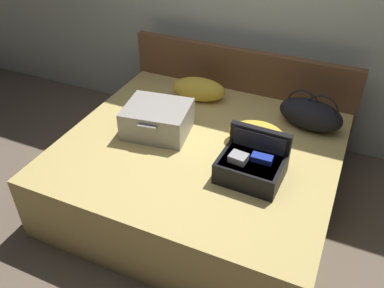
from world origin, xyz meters
The scene contains 9 objects.
ground_plane centered at (0.00, 0.00, 0.00)m, with size 12.00×12.00×0.00m, color #6B5B4C.
back_wall centered at (0.00, 1.65, 1.30)m, with size 8.00×0.10×2.60m, color #B7C1B2.
bed centered at (0.00, 0.40, 0.28)m, with size 2.07×1.86×0.56m, color tan.
headboard centered at (0.00, 1.37, 0.48)m, with size 2.12×0.08×0.95m, color brown.
hard_case_large centered at (-0.37, 0.43, 0.67)m, with size 0.55×0.48×0.23m.
hard_case_medium centered at (0.47, 0.20, 0.66)m, with size 0.44×0.37×0.31m.
duffel_bag centered at (0.72, 0.98, 0.68)m, with size 0.55×0.34×0.32m.
pillow_near_headboard centered at (-0.28, 1.04, 0.66)m, with size 0.49×0.24×0.20m, color gold.
pillow_center_head centered at (0.38, 0.60, 0.64)m, with size 0.42×0.28×0.17m, color gold.
Camera 1 is at (0.97, -1.90, 2.39)m, focal length 37.74 mm.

